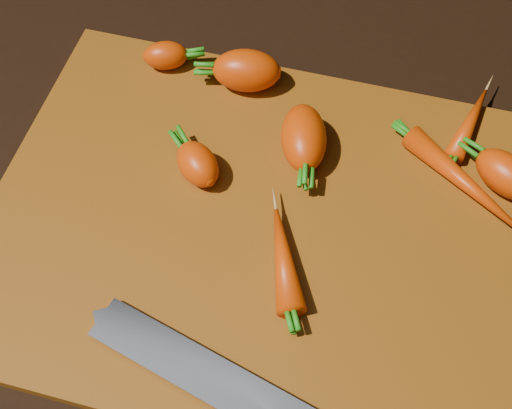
# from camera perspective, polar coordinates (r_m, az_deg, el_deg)

# --- Properties ---
(ground) EXTENTS (2.00, 2.00, 0.01)m
(ground) POSITION_cam_1_polar(r_m,az_deg,el_deg) (0.68, -0.22, -2.28)
(ground) COLOR black
(cutting_board) EXTENTS (0.50, 0.40, 0.01)m
(cutting_board) POSITION_cam_1_polar(r_m,az_deg,el_deg) (0.67, -0.22, -1.81)
(cutting_board) COLOR #85460C
(cutting_board) RESTS_ON ground
(carrot_0) EXTENTS (0.06, 0.06, 0.04)m
(carrot_0) POSITION_cam_1_polar(r_m,az_deg,el_deg) (0.68, -4.69, 3.24)
(carrot_0) COLOR #CF3D08
(carrot_0) RESTS_ON cutting_board
(carrot_1) EXTENTS (0.06, 0.09, 0.04)m
(carrot_1) POSITION_cam_1_polar(r_m,az_deg,el_deg) (0.70, 3.84, 5.35)
(carrot_1) COLOR #CF3D08
(carrot_1) RESTS_ON cutting_board
(carrot_2) EXTENTS (0.08, 0.06, 0.04)m
(carrot_2) POSITION_cam_1_polar(r_m,az_deg,el_deg) (0.75, -0.77, 10.66)
(carrot_2) COLOR #CF3D08
(carrot_2) RESTS_ON cutting_board
(carrot_3) EXTENTS (0.05, 0.04, 0.03)m
(carrot_3) POSITION_cam_1_polar(r_m,az_deg,el_deg) (0.78, -7.24, 11.74)
(carrot_3) COLOR #CF3D08
(carrot_3) RESTS_ON cutting_board
(carrot_4) EXTENTS (0.08, 0.07, 0.04)m
(carrot_4) POSITION_cam_1_polar(r_m,az_deg,el_deg) (0.71, 19.39, 2.29)
(carrot_4) COLOR #CF3D08
(carrot_4) RESTS_ON cutting_board
(carrot_5) EXTENTS (0.04, 0.10, 0.02)m
(carrot_5) POSITION_cam_1_polar(r_m,az_deg,el_deg) (0.75, 16.75, 6.27)
(carrot_5) COLOR #CF3D08
(carrot_5) RESTS_ON cutting_board
(carrot_6) EXTENTS (0.13, 0.10, 0.02)m
(carrot_6) POSITION_cam_1_polar(r_m,az_deg,el_deg) (0.70, 16.32, 1.74)
(carrot_6) COLOR #CF3D08
(carrot_6) RESTS_ON cutting_board
(carrot_7) EXTENTS (0.06, 0.11, 0.03)m
(carrot_7) POSITION_cam_1_polar(r_m,az_deg,el_deg) (0.63, 2.22, -4.35)
(carrot_7) COLOR #CF3D08
(carrot_7) RESTS_ON cutting_board
(knife) EXTENTS (0.34, 0.12, 0.02)m
(knife) POSITION_cam_1_polar(r_m,az_deg,el_deg) (0.59, -2.10, -14.51)
(knife) COLOR gray
(knife) RESTS_ON cutting_board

